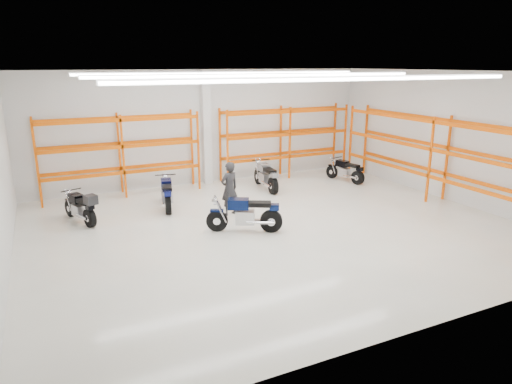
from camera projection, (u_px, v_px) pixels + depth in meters
name	position (u px, v px, depth m)	size (l,w,h in m)	color
ground	(273.00, 227.00, 13.62)	(14.00, 14.00, 0.00)	beige
room_shell	(274.00, 117.00, 12.75)	(14.02, 12.02, 4.51)	silver
motorcycle_main	(248.00, 215.00, 13.14)	(2.04, 1.17, 1.09)	black
motorcycle_back_a	(81.00, 208.00, 13.85)	(0.95, 1.94, 1.03)	black
motorcycle_back_b	(167.00, 194.00, 15.29)	(0.82, 2.09, 1.04)	black
motorcycle_back_c	(266.00, 177.00, 17.56)	(0.72, 2.19, 1.07)	black
motorcycle_back_d	(346.00, 171.00, 18.76)	(0.75, 1.90, 0.95)	black
standing_man	(229.00, 189.00, 14.54)	(0.63, 0.42, 1.74)	black
structural_column	(206.00, 128.00, 18.07)	(0.32, 0.32, 4.50)	white
pallet_racking_back_left	(121.00, 147.00, 16.50)	(5.67, 0.87, 3.00)	#FF5C00
pallet_racking_back_right	(285.00, 135.00, 19.30)	(5.67, 0.87, 3.00)	#FF5C00
pallet_racking_side	(440.00, 150.00, 15.81)	(0.87, 9.07, 3.00)	#FF5C00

